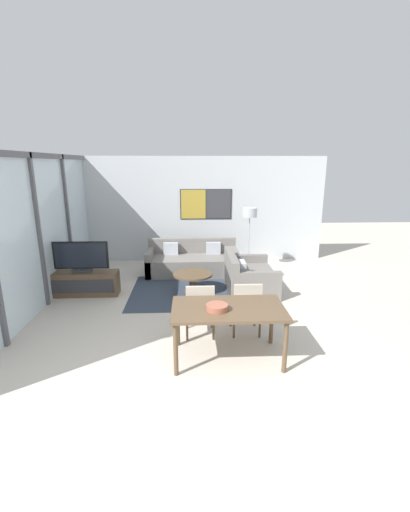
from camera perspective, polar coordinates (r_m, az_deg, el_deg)
ground_plane at (r=4.09m, az=0.72°, el=-24.49°), size 24.00×24.00×0.00m
wall_back at (r=9.34m, az=-1.33°, el=7.76°), size 6.91×0.09×2.80m
window_wall_left at (r=6.87m, az=-26.28°, el=4.61°), size 0.07×6.12×2.80m
area_rug at (r=7.24m, az=-2.02°, el=-5.92°), size 2.58×2.08×0.01m
tv_console at (r=7.42m, az=-19.59°, el=-4.32°), size 1.41×0.39×0.49m
television at (r=7.26m, az=-19.97°, el=-0.17°), size 1.08×0.20×0.63m
sofa_main at (r=8.44m, az=-2.13°, el=-0.97°), size 2.20×0.98×0.79m
sofa_side at (r=7.31m, az=6.93°, el=-3.62°), size 0.98×1.42×0.79m
coffee_table at (r=7.14m, az=-2.05°, el=-3.66°), size 0.82×0.82×0.41m
dining_table at (r=4.65m, az=3.87°, el=-9.44°), size 1.51×0.87×0.76m
dining_chair_left at (r=5.27m, az=-0.84°, el=-8.38°), size 0.46×0.46×0.87m
dining_chair_centre at (r=5.38m, az=6.89°, el=-7.98°), size 0.46×0.46×0.87m
fruit_bowl at (r=4.51m, az=2.03°, el=-8.48°), size 0.29×0.29×0.08m
floor_lamp at (r=8.42m, az=7.46°, el=6.40°), size 0.35×0.35×1.58m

